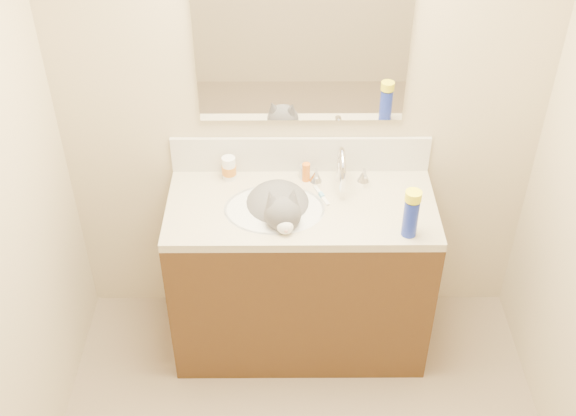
{
  "coord_description": "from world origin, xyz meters",
  "views": [
    {
      "loc": [
        -0.07,
        -1.54,
        2.83
      ],
      "look_at": [
        -0.06,
        0.92,
        0.88
      ],
      "focal_mm": 45.0,
      "sensor_mm": 36.0,
      "label": 1
    }
  ],
  "objects_px": {
    "cat": "(279,210)",
    "silver_jar": "(305,172)",
    "basin": "(275,221)",
    "faucet": "(341,171)",
    "spray_can": "(410,218)",
    "vanity_cabinet": "(300,278)",
    "pill_bottle": "(229,168)",
    "amber_bottle": "(306,172)"
  },
  "relations": [
    {
      "from": "faucet",
      "to": "silver_jar",
      "type": "distance_m",
      "value": 0.19
    },
    {
      "from": "faucet",
      "to": "cat",
      "type": "distance_m",
      "value": 0.33
    },
    {
      "from": "faucet",
      "to": "amber_bottle",
      "type": "relative_size",
      "value": 3.08
    },
    {
      "from": "vanity_cabinet",
      "to": "pill_bottle",
      "type": "height_order",
      "value": "pill_bottle"
    },
    {
      "from": "faucet",
      "to": "pill_bottle",
      "type": "distance_m",
      "value": 0.52
    },
    {
      "from": "silver_jar",
      "to": "amber_bottle",
      "type": "bearing_deg",
      "value": -76.42
    },
    {
      "from": "vanity_cabinet",
      "to": "basin",
      "type": "bearing_deg",
      "value": -165.96
    },
    {
      "from": "silver_jar",
      "to": "spray_can",
      "type": "xyz_separation_m",
      "value": [
        0.43,
        -0.41,
        0.06
      ]
    },
    {
      "from": "pill_bottle",
      "to": "spray_can",
      "type": "bearing_deg",
      "value": -27.57
    },
    {
      "from": "vanity_cabinet",
      "to": "basin",
      "type": "height_order",
      "value": "basin"
    },
    {
      "from": "faucet",
      "to": "pill_bottle",
      "type": "height_order",
      "value": "faucet"
    },
    {
      "from": "cat",
      "to": "silver_jar",
      "type": "height_order",
      "value": "cat"
    },
    {
      "from": "cat",
      "to": "basin",
      "type": "bearing_deg",
      "value": -144.68
    },
    {
      "from": "faucet",
      "to": "spray_can",
      "type": "bearing_deg",
      "value": -51.96
    },
    {
      "from": "silver_jar",
      "to": "vanity_cabinet",
      "type": "bearing_deg",
      "value": -95.09
    },
    {
      "from": "faucet",
      "to": "pill_bottle",
      "type": "xyz_separation_m",
      "value": [
        -0.51,
        0.06,
        -0.03
      ]
    },
    {
      "from": "cat",
      "to": "spray_can",
      "type": "xyz_separation_m",
      "value": [
        0.55,
        -0.19,
        0.11
      ]
    },
    {
      "from": "pill_bottle",
      "to": "amber_bottle",
      "type": "height_order",
      "value": "pill_bottle"
    },
    {
      "from": "pill_bottle",
      "to": "amber_bottle",
      "type": "xyz_separation_m",
      "value": [
        0.36,
        -0.02,
        -0.01
      ]
    },
    {
      "from": "basin",
      "to": "amber_bottle",
      "type": "distance_m",
      "value": 0.28
    },
    {
      "from": "cat",
      "to": "amber_bottle",
      "type": "distance_m",
      "value": 0.24
    },
    {
      "from": "basin",
      "to": "silver_jar",
      "type": "bearing_deg",
      "value": 59.87
    },
    {
      "from": "basin",
      "to": "silver_jar",
      "type": "distance_m",
      "value": 0.29
    },
    {
      "from": "amber_bottle",
      "to": "silver_jar",
      "type": "bearing_deg",
      "value": 103.58
    },
    {
      "from": "basin",
      "to": "faucet",
      "type": "relative_size",
      "value": 1.61
    },
    {
      "from": "cat",
      "to": "pill_bottle",
      "type": "height_order",
      "value": "cat"
    },
    {
      "from": "vanity_cabinet",
      "to": "cat",
      "type": "distance_m",
      "value": 0.44
    },
    {
      "from": "faucet",
      "to": "silver_jar",
      "type": "xyz_separation_m",
      "value": [
        -0.16,
        0.07,
        -0.06
      ]
    },
    {
      "from": "silver_jar",
      "to": "faucet",
      "type": "bearing_deg",
      "value": -23.94
    },
    {
      "from": "vanity_cabinet",
      "to": "silver_jar",
      "type": "xyz_separation_m",
      "value": [
        0.02,
        0.21,
        0.48
      ]
    },
    {
      "from": "basin",
      "to": "faucet",
      "type": "height_order",
      "value": "faucet"
    },
    {
      "from": "faucet",
      "to": "cat",
      "type": "xyz_separation_m",
      "value": [
        -0.28,
        -0.15,
        -0.11
      ]
    },
    {
      "from": "faucet",
      "to": "amber_bottle",
      "type": "bearing_deg",
      "value": 163.12
    },
    {
      "from": "silver_jar",
      "to": "basin",
      "type": "bearing_deg",
      "value": -120.13
    },
    {
      "from": "amber_bottle",
      "to": "cat",
      "type": "bearing_deg",
      "value": -122.5
    },
    {
      "from": "faucet",
      "to": "amber_bottle",
      "type": "distance_m",
      "value": 0.17
    },
    {
      "from": "vanity_cabinet",
      "to": "silver_jar",
      "type": "height_order",
      "value": "silver_jar"
    },
    {
      "from": "vanity_cabinet",
      "to": "pill_bottle",
      "type": "xyz_separation_m",
      "value": [
        -0.33,
        0.2,
        0.51
      ]
    },
    {
      "from": "spray_can",
      "to": "silver_jar",
      "type": "bearing_deg",
      "value": 136.05
    },
    {
      "from": "basin",
      "to": "faucet",
      "type": "distance_m",
      "value": 0.38
    },
    {
      "from": "amber_bottle",
      "to": "spray_can",
      "type": "xyz_separation_m",
      "value": [
        0.42,
        -0.39,
        0.04
      ]
    },
    {
      "from": "basin",
      "to": "cat",
      "type": "height_order",
      "value": "cat"
    }
  ]
}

